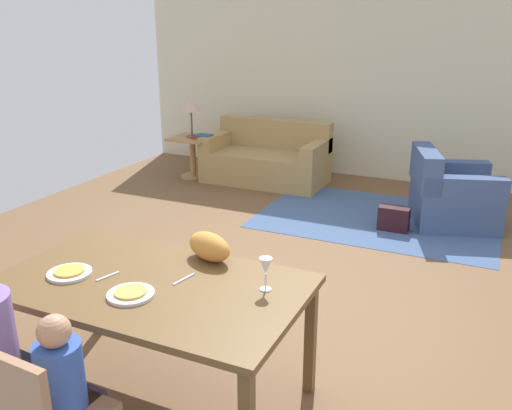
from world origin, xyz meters
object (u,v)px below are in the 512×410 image
at_px(wine_glass, 266,267).
at_px(book_upper, 204,136).
at_px(plate_near_man, 70,273).
at_px(book_lower, 200,138).
at_px(dining_table, 152,293).
at_px(plate_near_child, 131,294).
at_px(person_child, 70,406).
at_px(handbag, 394,219).
at_px(couch, 267,160).
at_px(cat, 209,246).
at_px(armchair, 450,195).
at_px(table_lamp, 191,106).
at_px(side_table, 193,151).

xyz_separation_m(wine_glass, book_upper, (-2.69, 4.01, -0.27)).
relative_size(plate_near_man, book_lower, 1.14).
relative_size(dining_table, plate_near_man, 6.85).
xyz_separation_m(plate_near_child, person_child, (0.00, -0.50, -0.34)).
relative_size(book_upper, handbag, 0.69).
distance_m(person_child, book_lower, 5.30).
distance_m(plate_near_man, handbag, 3.69).
xyz_separation_m(plate_near_man, person_child, (0.47, -0.56, -0.34)).
xyz_separation_m(person_child, couch, (-1.25, 5.16, -0.13)).
relative_size(dining_table, cat, 5.36).
bearing_deg(person_child, plate_near_man, 129.96).
distance_m(person_child, armchair, 4.65).
height_order(dining_table, person_child, person_child).
distance_m(cat, book_upper, 4.40).
bearing_deg(plate_near_man, person_child, -50.04).
xyz_separation_m(wine_glass, table_lamp, (-2.89, 4.03, 0.12)).
bearing_deg(book_upper, person_child, -66.98).
bearing_deg(book_lower, table_lamp, 164.07).
bearing_deg(person_child, armchair, 74.65).
xyz_separation_m(armchair, book_lower, (-3.35, 0.37, 0.28)).
bearing_deg(book_lower, side_table, 164.07).
distance_m(dining_table, person_child, 0.73).
height_order(plate_near_child, handbag, plate_near_child).
bearing_deg(handbag, plate_near_man, -109.34).
bearing_deg(plate_near_child, couch, 104.98).
xyz_separation_m(dining_table, person_child, (0.00, -0.68, -0.26)).
bearing_deg(couch, table_lamp, -165.92).
bearing_deg(dining_table, armchair, 72.02).
relative_size(plate_near_child, book_upper, 1.14).
relative_size(couch, book_lower, 7.45).
bearing_deg(couch, armchair, -15.23).
distance_m(plate_near_child, wine_glass, 0.72).
bearing_deg(table_lamp, handbag, -16.67).
distance_m(plate_near_child, book_lower, 4.84).
bearing_deg(armchair, book_lower, 173.66).
distance_m(cat, armchair, 3.61).
bearing_deg(table_lamp, cat, -57.61).
distance_m(plate_near_man, table_lamp, 4.70).
xyz_separation_m(person_child, book_upper, (-2.07, 4.87, 0.19)).
relative_size(couch, book_upper, 7.45).
distance_m(plate_near_child, armchair, 4.19).
bearing_deg(armchair, side_table, 173.22).
xyz_separation_m(plate_near_child, handbag, (0.73, 3.49, -0.64)).
bearing_deg(dining_table, couch, 105.55).
bearing_deg(handbag, cat, -101.31).
height_order(couch, table_lamp, table_lamp).
relative_size(plate_near_child, table_lamp, 0.46).
bearing_deg(couch, dining_table, -74.45).
height_order(cat, handbag, cat).
bearing_deg(person_child, side_table, 114.91).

